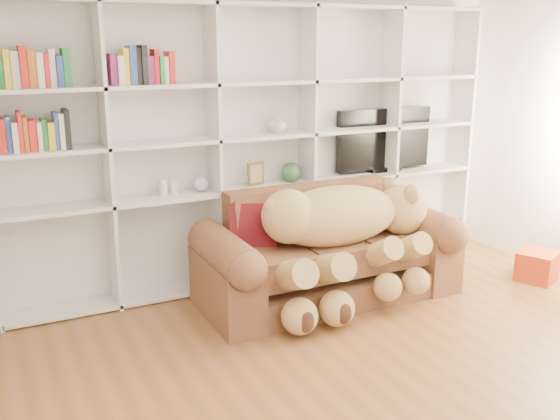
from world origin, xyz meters
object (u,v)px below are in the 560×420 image
gift_box (537,266)px  tv (384,140)px  teddy_bear (343,229)px  sofa (326,258)px

gift_box → tv: bearing=126.5°
teddy_bear → tv: tv is taller
gift_box → tv: size_ratio=0.32×
sofa → tv: tv is taller
sofa → tv: bearing=33.6°
teddy_bear → gift_box: teddy_bear is taller
sofa → tv: (1.00, 0.67, 0.82)m
gift_box → teddy_bear: bearing=169.4°
sofa → teddy_bear: 0.35m
sofa → gift_box: size_ratio=6.51×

